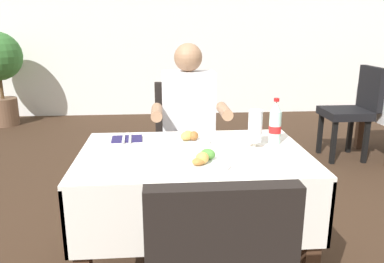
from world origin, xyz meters
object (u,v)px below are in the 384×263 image
(plate_near_camera, at_px, (204,162))
(beer_glass_left, at_px, (255,129))
(napkin_cutlery_set, at_px, (127,139))
(cola_bottle_primary, at_px, (275,124))
(background_chair_left, at_px, (354,107))
(chair_far_diner_seat, at_px, (185,142))
(seated_diner_far, at_px, (189,125))
(plate_far_diner, at_px, (188,139))
(main_dining_table, at_px, (193,183))

(plate_near_camera, height_order, beer_glass_left, beer_glass_left)
(beer_glass_left, relative_size, napkin_cutlery_set, 1.06)
(cola_bottle_primary, distance_m, background_chair_left, 2.28)
(cola_bottle_primary, bearing_deg, beer_glass_left, -152.97)
(chair_far_diner_seat, bearing_deg, background_chair_left, 31.16)
(chair_far_diner_seat, distance_m, seated_diner_far, 0.19)
(plate_near_camera, xyz_separation_m, plate_far_diner, (-0.05, 0.38, -0.00))
(beer_glass_left, relative_size, background_chair_left, 0.21)
(seated_diner_far, height_order, plate_near_camera, seated_diner_far)
(chair_far_diner_seat, bearing_deg, plate_far_diner, -91.41)
(chair_far_diner_seat, distance_m, background_chair_left, 2.14)
(cola_bottle_primary, bearing_deg, background_chair_left, 52.31)
(main_dining_table, relative_size, background_chair_left, 1.20)
(seated_diner_far, relative_size, plate_far_diner, 4.89)
(plate_near_camera, bearing_deg, napkin_cutlery_set, 130.80)
(chair_far_diner_seat, relative_size, plate_far_diner, 3.76)
(seated_diner_far, relative_size, napkin_cutlery_set, 6.54)
(seated_diner_far, height_order, napkin_cutlery_set, seated_diner_far)
(seated_diner_far, distance_m, background_chair_left, 2.19)
(chair_far_diner_seat, xyz_separation_m, background_chair_left, (1.83, 1.11, 0.00))
(plate_far_diner, distance_m, background_chair_left, 2.53)
(plate_near_camera, height_order, plate_far_diner, plate_near_camera)
(cola_bottle_primary, bearing_deg, seated_diner_far, 126.85)
(background_chair_left, bearing_deg, cola_bottle_primary, -127.69)
(background_chair_left, bearing_deg, plate_far_diner, -137.03)
(plate_far_diner, xyz_separation_m, cola_bottle_primary, (0.47, -0.07, 0.09))
(main_dining_table, relative_size, napkin_cutlery_set, 6.04)
(main_dining_table, bearing_deg, chair_far_diner_seat, 90.00)
(seated_diner_far, relative_size, background_chair_left, 1.30)
(seated_diner_far, xyz_separation_m, beer_glass_left, (0.30, -0.63, 0.14))
(plate_near_camera, relative_size, napkin_cutlery_set, 1.25)
(beer_glass_left, bearing_deg, background_chair_left, 50.86)
(plate_far_diner, bearing_deg, beer_glass_left, -20.86)
(plate_far_diner, height_order, background_chair_left, background_chair_left)
(plate_far_diner, height_order, beer_glass_left, beer_glass_left)
(plate_near_camera, distance_m, plate_far_diner, 0.38)
(chair_far_diner_seat, relative_size, beer_glass_left, 4.77)
(chair_far_diner_seat, xyz_separation_m, plate_far_diner, (-0.02, -0.61, 0.21))
(beer_glass_left, bearing_deg, chair_far_diner_seat, 113.69)
(seated_diner_far, relative_size, beer_glass_left, 6.20)
(plate_far_diner, distance_m, cola_bottle_primary, 0.48)
(plate_near_camera, xyz_separation_m, background_chair_left, (1.80, 2.10, -0.21))
(main_dining_table, distance_m, seated_diner_far, 0.69)
(main_dining_table, relative_size, chair_far_diner_seat, 1.20)
(plate_far_diner, bearing_deg, main_dining_table, -85.02)
(chair_far_diner_seat, xyz_separation_m, napkin_cutlery_set, (-0.36, -0.54, 0.20))
(plate_far_diner, distance_m, beer_glass_left, 0.38)
(chair_far_diner_seat, bearing_deg, cola_bottle_primary, -56.36)
(cola_bottle_primary, xyz_separation_m, napkin_cutlery_set, (-0.81, 0.14, -0.10))
(seated_diner_far, bearing_deg, beer_glass_left, -64.57)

